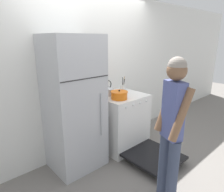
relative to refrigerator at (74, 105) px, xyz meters
name	(u,v)px	position (x,y,z in m)	size (l,w,h in m)	color
ground_plane	(95,144)	(0.57, 0.30, -0.95)	(14.00, 14.00, 0.00)	slate
wall_back	(92,74)	(0.57, 0.33, 0.33)	(10.00, 0.06, 2.55)	silver
refrigerator	(74,105)	(0.00, 0.00, 0.00)	(0.72, 0.63, 1.89)	#B7BABF
stove_range	(122,122)	(0.87, -0.08, -0.48)	(0.78, 1.44, 0.93)	white
dutch_oven_pot	(119,95)	(0.69, -0.18, 0.05)	(0.31, 0.27, 0.15)	orange
tea_kettle	(108,91)	(0.71, 0.10, 0.06)	(0.24, 0.19, 0.25)	silver
utensil_jar	(123,88)	(1.06, 0.10, 0.05)	(0.09, 0.09, 0.26)	silver
person	(172,126)	(0.37, -1.30, 0.01)	(0.35, 0.40, 1.67)	#38425B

